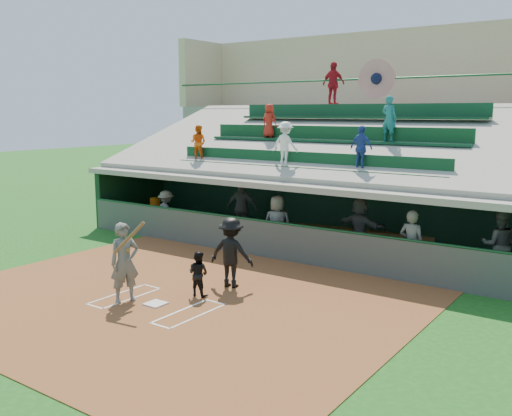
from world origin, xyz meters
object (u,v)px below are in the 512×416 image
Objects in this scene: batter_at_plate at (125,262)px; water_cooler at (155,203)px; catcher at (198,274)px; white_table at (155,217)px; home_plate at (156,304)px.

batter_at_plate is 8.70m from water_cooler.
white_table is at bearing -43.32° from catcher.
home_plate is 1.19m from batter_at_plate.
home_plate is 0.22× the size of batter_at_plate.
home_plate is 9.06m from water_cooler.
home_plate is at bearing 18.11° from batter_at_plate.
home_plate is 0.40× the size of catcher.
water_cooler is at bearing -43.39° from catcher.
catcher is 1.34× the size of white_table.
batter_at_plate reaches higher than catcher.
home_plate is at bearing -44.98° from water_cooler.
batter_at_plate is 5.04× the size of water_cooler.
home_plate is 1.24m from catcher.
water_cooler is at bearing -33.16° from white_table.
white_table reaches higher than home_plate.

